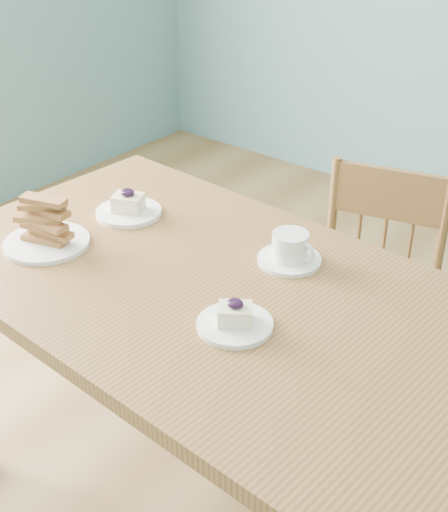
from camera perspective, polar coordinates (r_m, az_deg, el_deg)
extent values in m
cube|color=olive|center=(1.70, -0.90, -2.84)|extent=(1.50, 0.91, 0.04)
cylinder|color=olive|center=(2.52, -6.51, -1.43)|extent=(0.05, 0.05, 0.74)
cube|color=olive|center=(2.29, 11.21, -4.85)|extent=(0.47, 0.45, 0.04)
cylinder|color=olive|center=(2.32, 5.76, -10.15)|extent=(0.03, 0.03, 0.38)
cylinder|color=olive|center=(2.27, 13.80, -12.10)|extent=(0.03, 0.03, 0.38)
cylinder|color=olive|center=(2.56, 8.04, -5.96)|extent=(0.03, 0.03, 0.38)
cylinder|color=olive|center=(2.52, 15.28, -7.61)|extent=(0.03, 0.03, 0.38)
cylinder|color=olive|center=(2.34, 8.65, 2.93)|extent=(0.03, 0.03, 0.43)
cylinder|color=olive|center=(2.29, 17.01, 1.21)|extent=(0.03, 0.03, 0.43)
cube|color=olive|center=(2.25, 13.14, 4.85)|extent=(0.32, 0.11, 0.16)
cylinder|color=olive|center=(2.36, 10.61, 0.62)|extent=(0.01, 0.01, 0.26)
cylinder|color=olive|center=(2.35, 12.55, 0.22)|extent=(0.01, 0.01, 0.26)
cylinder|color=olive|center=(2.34, 14.50, -0.20)|extent=(0.01, 0.01, 0.26)
cylinder|color=white|center=(1.54, 0.88, -5.51)|extent=(0.17, 0.17, 0.01)
cube|color=#FFF2C3|center=(1.52, 0.89, -4.69)|extent=(0.09, 0.09, 0.04)
ellipsoid|color=black|center=(1.51, 0.90, -3.80)|extent=(0.04, 0.04, 0.02)
sphere|color=black|center=(1.51, 1.30, -3.89)|extent=(0.01, 0.01, 0.01)
sphere|color=black|center=(1.52, 0.82, -3.59)|extent=(0.01, 0.01, 0.01)
sphere|color=black|center=(1.50, 0.77, -4.02)|extent=(0.01, 0.01, 0.01)
cylinder|color=white|center=(2.01, -7.62, 3.49)|extent=(0.18, 0.18, 0.01)
cube|color=#FFF2C3|center=(2.00, -7.68, 4.25)|extent=(0.10, 0.09, 0.05)
ellipsoid|color=black|center=(1.99, -7.74, 5.07)|extent=(0.04, 0.04, 0.02)
sphere|color=black|center=(1.98, -7.41, 5.01)|extent=(0.02, 0.02, 0.02)
sphere|color=black|center=(2.00, -7.76, 5.20)|extent=(0.02, 0.02, 0.02)
sphere|color=black|center=(1.98, -7.88, 4.92)|extent=(0.02, 0.02, 0.02)
cylinder|color=white|center=(1.78, 5.25, -0.29)|extent=(0.16, 0.16, 0.01)
cylinder|color=white|center=(1.76, 5.31, 0.82)|extent=(0.09, 0.09, 0.07)
cylinder|color=#986F43|center=(1.75, 5.35, 1.60)|extent=(0.08, 0.08, 0.00)
torus|color=white|center=(1.74, 6.53, 0.35)|extent=(0.05, 0.01, 0.05)
cylinder|color=white|center=(1.90, -14.00, 1.05)|extent=(0.22, 0.22, 0.01)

